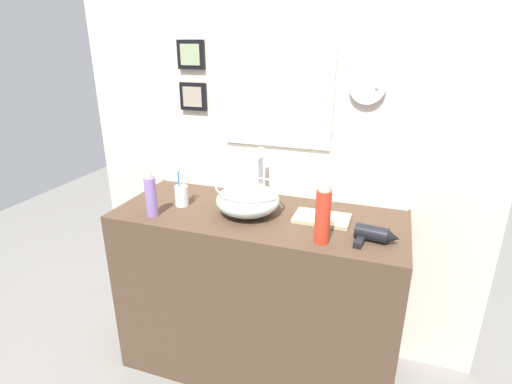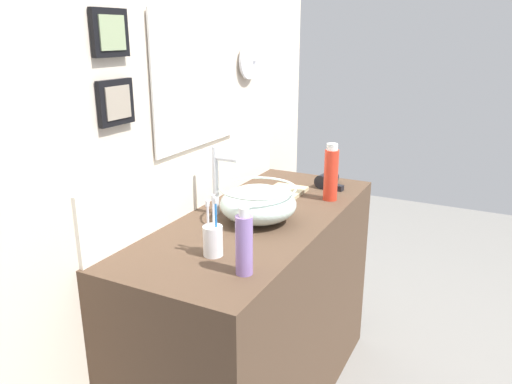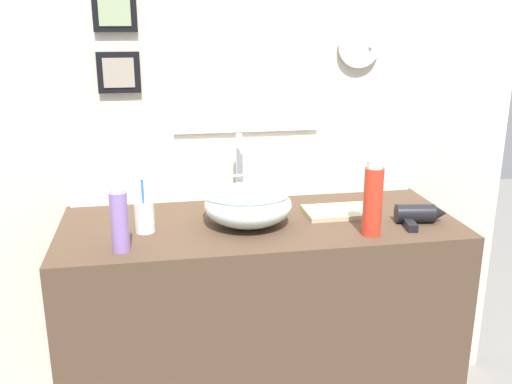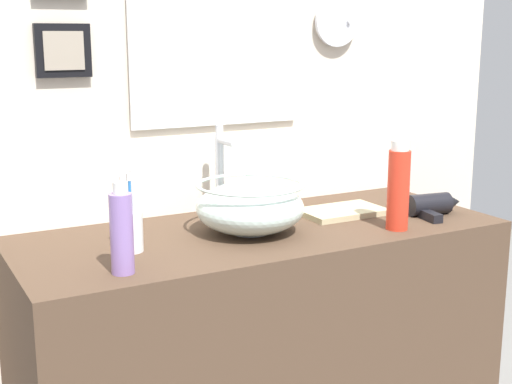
{
  "view_description": "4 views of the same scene",
  "coord_description": "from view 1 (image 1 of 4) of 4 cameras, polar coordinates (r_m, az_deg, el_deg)",
  "views": [
    {
      "loc": [
        0.53,
        -1.54,
        1.56
      ],
      "look_at": [
        -0.01,
        0.0,
        0.94
      ],
      "focal_mm": 28.0,
      "sensor_mm": 36.0,
      "label": 1
    },
    {
      "loc": [
        -1.57,
        -0.79,
        1.49
      ],
      "look_at": [
        -0.01,
        0.0,
        0.94
      ],
      "focal_mm": 35.0,
      "sensor_mm": 36.0,
      "label": 2
    },
    {
      "loc": [
        -0.32,
        -1.72,
        1.47
      ],
      "look_at": [
        -0.01,
        0.0,
        0.94
      ],
      "focal_mm": 40.0,
      "sensor_mm": 36.0,
      "label": 3
    },
    {
      "loc": [
        -0.87,
        -1.59,
        1.34
      ],
      "look_at": [
        -0.01,
        0.0,
        0.94
      ],
      "focal_mm": 50.0,
      "sensor_mm": 36.0,
      "label": 4
    }
  ],
  "objects": [
    {
      "name": "ground_plane",
      "position": [
        2.25,
        0.34,
        -22.88
      ],
      "size": [
        6.0,
        6.0,
        0.0
      ],
      "primitive_type": "plane",
      "color": "gray"
    },
    {
      "name": "soap_dispenser",
      "position": [
        1.51,
        9.52,
        -3.25
      ],
      "size": [
        0.06,
        0.06,
        0.24
      ],
      "color": "red",
      "rests_on": "vanity_counter"
    },
    {
      "name": "faucet",
      "position": [
        1.87,
        0.59,
        2.96
      ],
      "size": [
        0.02,
        0.11,
        0.26
      ],
      "color": "silver",
      "rests_on": "vanity_counter"
    },
    {
      "name": "hair_drier",
      "position": [
        1.59,
        16.56,
        -5.87
      ],
      "size": [
        0.17,
        0.13,
        0.06
      ],
      "color": "black",
      "rests_on": "vanity_counter"
    },
    {
      "name": "back_panel",
      "position": [
        1.95,
        3.25,
        9.16
      ],
      "size": [
        2.05,
        0.1,
        2.33
      ],
      "color": "beige",
      "rests_on": "ground"
    },
    {
      "name": "lotion_bottle",
      "position": [
        1.78,
        -14.77,
        -0.55
      ],
      "size": [
        0.05,
        0.05,
        0.2
      ],
      "color": "#8C6BB2",
      "rests_on": "vanity_counter"
    },
    {
      "name": "vanity_counter",
      "position": [
        1.99,
        0.36,
        -14.14
      ],
      "size": [
        1.28,
        0.53,
        0.84
      ],
      "primitive_type": "cube",
      "color": "#4C3828",
      "rests_on": "ground"
    },
    {
      "name": "glass_bowl_sink",
      "position": [
        1.75,
        -1.2,
        -1.11
      ],
      "size": [
        0.28,
        0.28,
        0.13
      ],
      "color": "silver",
      "rests_on": "vanity_counter"
    },
    {
      "name": "hand_towel",
      "position": [
        1.73,
        9.37,
        -3.73
      ],
      "size": [
        0.24,
        0.15,
        0.02
      ],
      "primitive_type": "cube",
      "color": "tan",
      "rests_on": "vanity_counter"
    },
    {
      "name": "toothbrush_cup",
      "position": [
        1.88,
        -10.59,
        -0.41
      ],
      "size": [
        0.06,
        0.06,
        0.19
      ],
      "color": "white",
      "rests_on": "vanity_counter"
    }
  ]
}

